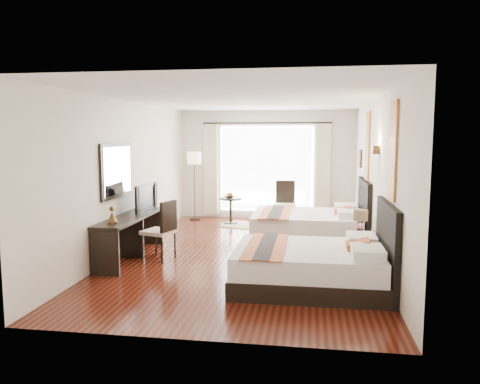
# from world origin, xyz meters

# --- Properties ---
(floor) EXTENTS (4.50, 7.50, 0.01)m
(floor) POSITION_xyz_m (0.00, 0.00, -0.01)
(floor) COLOR #360B09
(floor) RESTS_ON ground
(ceiling) EXTENTS (4.50, 7.50, 0.02)m
(ceiling) POSITION_xyz_m (0.00, 0.00, 2.79)
(ceiling) COLOR white
(ceiling) RESTS_ON wall_headboard
(wall_headboard) EXTENTS (0.01, 7.50, 2.80)m
(wall_headboard) POSITION_xyz_m (2.25, 0.00, 1.40)
(wall_headboard) COLOR silver
(wall_headboard) RESTS_ON floor
(wall_desk) EXTENTS (0.01, 7.50, 2.80)m
(wall_desk) POSITION_xyz_m (-2.25, 0.00, 1.40)
(wall_desk) COLOR silver
(wall_desk) RESTS_ON floor
(wall_window) EXTENTS (4.50, 0.01, 2.80)m
(wall_window) POSITION_xyz_m (0.00, 3.75, 1.40)
(wall_window) COLOR silver
(wall_window) RESTS_ON floor
(wall_entry) EXTENTS (4.50, 0.01, 2.80)m
(wall_entry) POSITION_xyz_m (0.00, -3.75, 1.40)
(wall_entry) COLOR silver
(wall_entry) RESTS_ON floor
(window_glass) EXTENTS (2.40, 0.02, 2.20)m
(window_glass) POSITION_xyz_m (0.00, 3.73, 1.30)
(window_glass) COLOR white
(window_glass) RESTS_ON wall_window
(sheer_curtain) EXTENTS (2.30, 0.02, 2.10)m
(sheer_curtain) POSITION_xyz_m (0.00, 3.67, 1.30)
(sheer_curtain) COLOR white
(sheer_curtain) RESTS_ON wall_window
(drape_left) EXTENTS (0.35, 0.14, 2.35)m
(drape_left) POSITION_xyz_m (-1.45, 3.63, 1.28)
(drape_left) COLOR beige
(drape_left) RESTS_ON floor
(drape_right) EXTENTS (0.35, 0.14, 2.35)m
(drape_right) POSITION_xyz_m (1.45, 3.63, 1.28)
(drape_right) COLOR beige
(drape_right) RESTS_ON floor
(art_panel_near) EXTENTS (0.03, 0.50, 1.35)m
(art_panel_near) POSITION_xyz_m (2.23, -1.76, 1.95)
(art_panel_near) COLOR maroon
(art_panel_near) RESTS_ON wall_headboard
(art_panel_far) EXTENTS (0.03, 0.50, 1.35)m
(art_panel_far) POSITION_xyz_m (2.23, 1.13, 1.95)
(art_panel_far) COLOR maroon
(art_panel_far) RESTS_ON wall_headboard
(wall_sconce) EXTENTS (0.10, 0.14, 0.14)m
(wall_sconce) POSITION_xyz_m (2.19, -0.33, 1.92)
(wall_sconce) COLOR #463319
(wall_sconce) RESTS_ON wall_headboard
(mirror_frame) EXTENTS (0.04, 1.25, 0.95)m
(mirror_frame) POSITION_xyz_m (-2.22, -0.63, 1.55)
(mirror_frame) COLOR black
(mirror_frame) RESTS_ON wall_desk
(mirror_glass) EXTENTS (0.01, 1.12, 0.82)m
(mirror_glass) POSITION_xyz_m (-2.19, -0.63, 1.55)
(mirror_glass) COLOR white
(mirror_glass) RESTS_ON mirror_frame
(bed_near) EXTENTS (2.18, 1.70, 1.23)m
(bed_near) POSITION_xyz_m (1.22, -1.76, 0.32)
(bed_near) COLOR black
(bed_near) RESTS_ON floor
(bed_far) EXTENTS (2.27, 1.77, 1.28)m
(bed_far) POSITION_xyz_m (1.17, 1.13, 0.33)
(bed_far) COLOR black
(bed_far) RESTS_ON floor
(nightstand) EXTENTS (0.40, 0.49, 0.47)m
(nightstand) POSITION_xyz_m (2.01, -0.33, 0.24)
(nightstand) COLOR black
(nightstand) RESTS_ON floor
(table_lamp) EXTENTS (0.25, 0.25, 0.39)m
(table_lamp) POSITION_xyz_m (2.00, -0.20, 0.76)
(table_lamp) COLOR black
(table_lamp) RESTS_ON nightstand
(vase) EXTENTS (0.16, 0.16, 0.13)m
(vase) POSITION_xyz_m (1.98, -0.47, 0.56)
(vase) COLOR black
(vase) RESTS_ON nightstand
(console_desk) EXTENTS (0.50, 2.20, 0.76)m
(console_desk) POSITION_xyz_m (-1.99, -0.63, 0.38)
(console_desk) COLOR black
(console_desk) RESTS_ON floor
(television) EXTENTS (0.19, 0.89, 0.51)m
(television) POSITION_xyz_m (-1.97, -0.08, 1.01)
(television) COLOR black
(television) RESTS_ON console_desk
(bronze_figurine) EXTENTS (0.17, 0.17, 0.25)m
(bronze_figurine) POSITION_xyz_m (-1.99, -1.38, 0.88)
(bronze_figurine) COLOR #463319
(bronze_figurine) RESTS_ON console_desk
(desk_chair) EXTENTS (0.60, 0.60, 1.04)m
(desk_chair) POSITION_xyz_m (-1.46, -0.62, 0.32)
(desk_chair) COLOR beige
(desk_chair) RESTS_ON floor
(floor_lamp) EXTENTS (0.35, 0.35, 1.75)m
(floor_lamp) POSITION_xyz_m (-1.81, 3.27, 1.48)
(floor_lamp) COLOR black
(floor_lamp) RESTS_ON floor
(side_table) EXTENTS (0.56, 0.56, 0.64)m
(side_table) POSITION_xyz_m (-0.80, 2.86, 0.32)
(side_table) COLOR black
(side_table) RESTS_ON floor
(fruit_bowl) EXTENTS (0.29, 0.29, 0.05)m
(fruit_bowl) POSITION_xyz_m (-0.83, 2.88, 0.67)
(fruit_bowl) COLOR #422F17
(fruit_bowl) RESTS_ON side_table
(window_chair) EXTENTS (0.50, 0.50, 1.07)m
(window_chair) POSITION_xyz_m (0.53, 2.83, 0.33)
(window_chair) COLOR beige
(window_chair) RESTS_ON floor
(jute_rug) EXTENTS (1.61, 1.31, 0.01)m
(jute_rug) POSITION_xyz_m (-0.23, 2.63, 0.01)
(jute_rug) COLOR tan
(jute_rug) RESTS_ON floor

